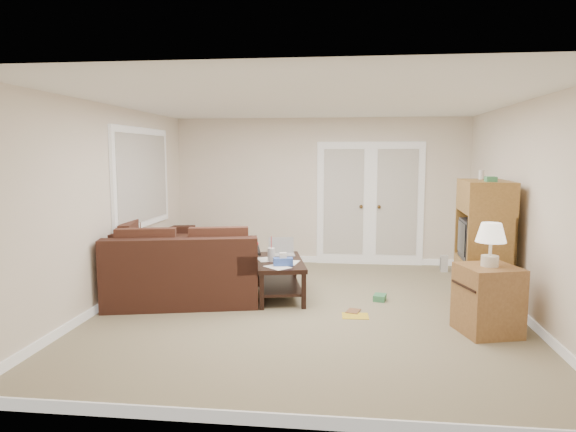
# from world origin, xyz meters

# --- Properties ---
(floor) EXTENTS (5.50, 5.50, 0.00)m
(floor) POSITION_xyz_m (0.00, 0.00, 0.00)
(floor) COLOR gray
(floor) RESTS_ON ground
(ceiling) EXTENTS (5.00, 5.50, 0.02)m
(ceiling) POSITION_xyz_m (0.00, 0.00, 2.50)
(ceiling) COLOR white
(ceiling) RESTS_ON wall_back
(wall_left) EXTENTS (0.02, 5.50, 2.50)m
(wall_left) POSITION_xyz_m (-2.50, 0.00, 1.25)
(wall_left) COLOR white
(wall_left) RESTS_ON floor
(wall_right) EXTENTS (0.02, 5.50, 2.50)m
(wall_right) POSITION_xyz_m (2.50, 0.00, 1.25)
(wall_right) COLOR white
(wall_right) RESTS_ON floor
(wall_back) EXTENTS (5.00, 0.02, 2.50)m
(wall_back) POSITION_xyz_m (0.00, 2.75, 1.25)
(wall_back) COLOR white
(wall_back) RESTS_ON floor
(wall_front) EXTENTS (5.00, 0.02, 2.50)m
(wall_front) POSITION_xyz_m (0.00, -2.75, 1.25)
(wall_front) COLOR white
(wall_front) RESTS_ON floor
(baseboards) EXTENTS (5.00, 5.50, 0.10)m
(baseboards) POSITION_xyz_m (0.00, 0.00, 0.05)
(baseboards) COLOR white
(baseboards) RESTS_ON floor
(french_doors) EXTENTS (1.80, 0.05, 2.13)m
(french_doors) POSITION_xyz_m (0.85, 2.71, 1.04)
(french_doors) COLOR white
(french_doors) RESTS_ON floor
(window_left) EXTENTS (0.05, 1.92, 1.42)m
(window_left) POSITION_xyz_m (-2.46, 1.00, 1.55)
(window_left) COLOR white
(window_left) RESTS_ON wall_left
(sectional_sofa) EXTENTS (2.49, 3.00, 0.89)m
(sectional_sofa) POSITION_xyz_m (-2.02, 0.72, 0.35)
(sectional_sofa) COLOR #3B1F16
(sectional_sofa) RESTS_ON floor
(coffee_table) EXTENTS (0.84, 1.30, 0.82)m
(coffee_table) POSITION_xyz_m (-0.42, 0.53, 0.27)
(coffee_table) COLOR black
(coffee_table) RESTS_ON floor
(tv_armoire) EXTENTS (0.59, 1.01, 1.69)m
(tv_armoire) POSITION_xyz_m (2.14, 0.41, 0.79)
(tv_armoire) COLOR olive
(tv_armoire) RESTS_ON floor
(side_cabinet) EXTENTS (0.69, 0.69, 1.18)m
(side_cabinet) POSITION_xyz_m (1.95, -0.62, 0.43)
(side_cabinet) COLOR olive
(side_cabinet) RESTS_ON floor
(space_heater) EXTENTS (0.11, 0.09, 0.27)m
(space_heater) POSITION_xyz_m (2.03, 2.26, 0.13)
(space_heater) COLOR silver
(space_heater) RESTS_ON floor
(floor_magazine) EXTENTS (0.32, 0.25, 0.01)m
(floor_magazine) POSITION_xyz_m (0.58, -0.20, 0.00)
(floor_magazine) COLOR yellow
(floor_magazine) RESTS_ON floor
(floor_greenbox) EXTENTS (0.19, 0.22, 0.08)m
(floor_greenbox) POSITION_xyz_m (0.90, 0.48, 0.04)
(floor_greenbox) COLOR #3C8655
(floor_greenbox) RESTS_ON floor
(floor_book) EXTENTS (0.20, 0.23, 0.02)m
(floor_book) POSITION_xyz_m (0.48, -0.02, 0.01)
(floor_book) COLOR brown
(floor_book) RESTS_ON floor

